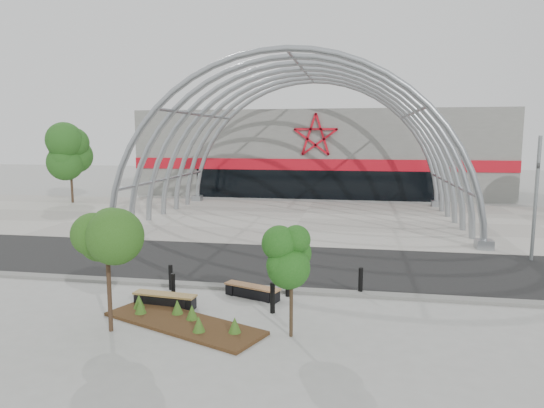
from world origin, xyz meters
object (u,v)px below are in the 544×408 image
(street_tree_1, at_px, (291,261))
(bollard_2, at_px, (273,298))
(bench_0, at_px, (165,300))
(street_tree_0, at_px, (107,235))
(bench_1, at_px, (252,292))
(signal_pole, at_px, (536,196))

(street_tree_1, distance_m, bollard_2, 2.54)
(street_tree_1, xyz_separation_m, bench_0, (-4.44, 1.65, -1.95))
(bollard_2, bearing_deg, street_tree_1, -64.15)
(street_tree_0, bearing_deg, street_tree_1, 5.88)
(bench_0, xyz_separation_m, bench_1, (2.65, 1.39, -0.01))
(bench_1, bearing_deg, street_tree_1, -59.56)
(street_tree_0, bearing_deg, bollard_2, 27.37)
(bench_0, bearing_deg, bollard_2, 1.12)
(street_tree_1, relative_size, bench_0, 1.38)
(signal_pole, bearing_deg, bench_1, -147.54)
(signal_pole, height_order, bench_1, signal_pole)
(signal_pole, relative_size, bench_0, 2.57)
(street_tree_0, distance_m, bench_0, 3.48)
(bollard_2, bearing_deg, signal_pole, 39.38)
(signal_pole, relative_size, street_tree_0, 1.43)
(bench_0, xyz_separation_m, bollard_2, (3.60, 0.07, 0.28))
(street_tree_1, bearing_deg, signal_pole, 46.97)
(bench_1, xyz_separation_m, bollard_2, (0.95, -1.32, 0.28))
(bench_0, bearing_deg, street_tree_1, -20.39)
(signal_pole, distance_m, bench_0, 16.70)
(street_tree_1, relative_size, bench_1, 1.43)
(street_tree_0, xyz_separation_m, street_tree_1, (5.19, 0.53, -0.66))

